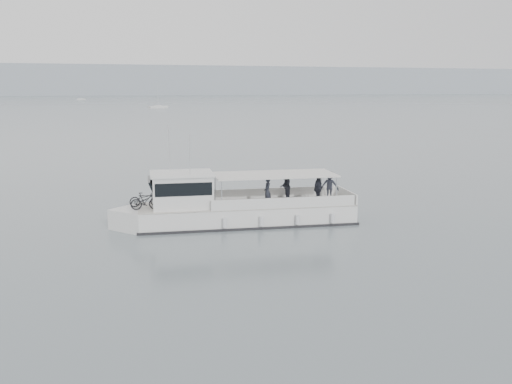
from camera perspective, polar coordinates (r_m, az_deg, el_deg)
name	(u,v)px	position (r m, az deg, el deg)	size (l,w,h in m)	color
ground	(297,229)	(28.09, 4.13, -3.72)	(1400.00, 1400.00, 0.00)	slate
headland	(84,80)	(585.45, -16.79, 10.63)	(1400.00, 90.00, 28.00)	#939EA8
tour_boat	(226,208)	(28.87, -3.06, -1.59)	(12.49, 4.24, 5.20)	silver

